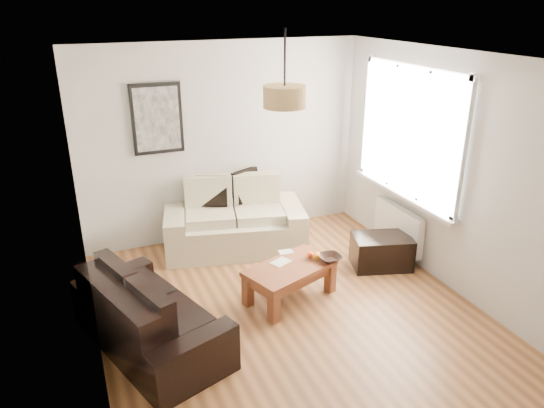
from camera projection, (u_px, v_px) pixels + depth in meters
name	position (u px, v px, depth m)	size (l,w,h in m)	color
floor	(294.00, 318.00, 5.26)	(4.50, 4.50, 0.00)	brown
ceiling	(299.00, 58.00, 4.28)	(3.80, 4.50, 0.00)	white
wall_back	(224.00, 143.00, 6.70)	(3.80, 0.04, 2.60)	silver
wall_front	(467.00, 339.00, 2.85)	(3.80, 0.04, 2.60)	silver
wall_left	(83.00, 235.00, 4.10)	(0.04, 4.50, 2.60)	silver
wall_right	(457.00, 176.00, 5.45)	(0.04, 4.50, 2.60)	silver
window_bay	(411.00, 132.00, 6.01)	(0.14, 1.90, 1.60)	white
radiator	(398.00, 227.00, 6.45)	(0.10, 0.90, 0.52)	white
poster	(157.00, 119.00, 6.22)	(0.62, 0.04, 0.87)	black
pendant_shade	(285.00, 97.00, 4.68)	(0.40, 0.40, 0.20)	tan
loveseat_cream	(234.00, 216.00, 6.60)	(1.78, 0.97, 0.88)	beige
sofa_leather	(149.00, 312.00, 4.73)	(1.68, 0.82, 0.73)	black
coffee_table	(290.00, 282.00, 5.54)	(0.98, 0.54, 0.40)	brown
ottoman	(382.00, 251.00, 6.21)	(0.70, 0.45, 0.40)	black
cushion_left	(212.00, 191.00, 6.59)	(0.40, 0.12, 0.40)	black
cushion_right	(246.00, 186.00, 6.75)	(0.42, 0.13, 0.42)	black
fruit_bowl	(330.00, 258.00, 5.56)	(0.25, 0.25, 0.06)	black
orange_a	(316.00, 256.00, 5.58)	(0.08, 0.08, 0.08)	orange
orange_b	(317.00, 254.00, 5.63)	(0.07, 0.07, 0.07)	orange
orange_c	(310.00, 255.00, 5.62)	(0.07, 0.07, 0.07)	#FA5415
papers	(281.00, 262.00, 5.54)	(0.21, 0.15, 0.01)	white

